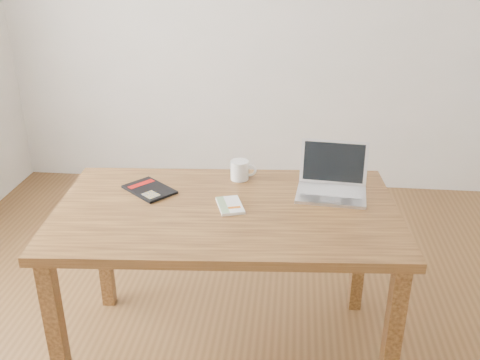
# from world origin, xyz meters

# --- Properties ---
(room) EXTENTS (4.04, 4.04, 2.70)m
(room) POSITION_xyz_m (-0.07, 0.00, 1.36)
(room) COLOR brown
(room) RESTS_ON ground
(desk) EXTENTS (1.47, 0.91, 0.75)m
(desk) POSITION_xyz_m (-0.13, 0.09, 0.66)
(desk) COLOR brown
(desk) RESTS_ON ground
(white_guidebook) EXTENTS (0.14, 0.18, 0.01)m
(white_guidebook) POSITION_xyz_m (-0.12, 0.09, 0.76)
(white_guidebook) COLOR silver
(white_guidebook) RESTS_ON desk
(black_guidebook) EXTENTS (0.26, 0.26, 0.01)m
(black_guidebook) POSITION_xyz_m (-0.49, 0.21, 0.76)
(black_guidebook) COLOR black
(black_guidebook) RESTS_ON desk
(laptop) EXTENTS (0.32, 0.28, 0.20)m
(laptop) POSITION_xyz_m (0.30, 0.28, 0.79)
(laptop) COLOR silver
(laptop) RESTS_ON desk
(coffee_mug) EXTENTS (0.12, 0.08, 0.09)m
(coffee_mug) POSITION_xyz_m (-0.11, 0.38, 0.80)
(coffee_mug) COLOR white
(coffee_mug) RESTS_ON desk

